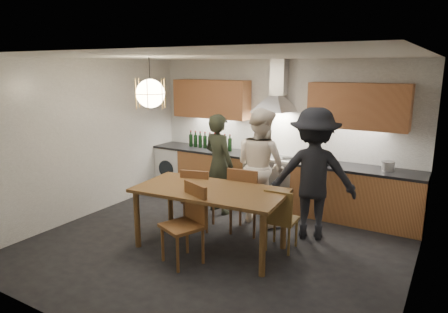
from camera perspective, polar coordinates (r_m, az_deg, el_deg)
The scene contains 17 objects.
ground at distance 5.79m, azimuth -1.26°, elevation -12.54°, with size 5.00×5.00×0.00m, color black.
room_shell at distance 5.29m, azimuth -1.35°, elevation 4.42°, with size 5.02×4.52×2.61m.
counter_run at distance 7.24m, azimuth 7.10°, elevation -3.56°, with size 5.00×0.62×0.90m.
range_stove at distance 7.25m, azimuth 6.91°, elevation -3.61°, with size 0.90×0.60×0.92m.
wall_fixtures at distance 7.09m, azimuth 7.62°, elevation 7.79°, with size 4.30×0.54×1.10m.
pendant_lamp at distance 5.76m, azimuth -10.47°, elevation 8.84°, with size 0.43×0.43×0.70m.
dining_table at distance 5.44m, azimuth -2.03°, elevation -5.64°, with size 2.11×1.18×0.86m.
chair_back_left at distance 6.11m, azimuth -3.88°, elevation -5.55°, with size 0.54×0.54×0.97m.
chair_back_mid at distance 5.94m, azimuth 3.00°, elevation -5.76°, with size 0.51×0.51×1.03m.
chair_back_right at distance 5.48m, azimuth 8.00°, elevation -8.43°, with size 0.42×0.42×0.88m.
chair_front at distance 5.17m, azimuth -5.11°, elevation -8.72°, with size 0.60×0.60×1.02m.
person_left at distance 6.77m, azimuth -0.74°, elevation -1.08°, with size 0.62×0.41×1.71m, color black.
person_mid at distance 6.36m, azimuth 5.24°, elevation -1.38°, with size 0.90×0.70×1.85m, color white.
person_right at distance 5.90m, azimuth 12.64°, elevation -2.45°, with size 1.24×0.71×1.91m, color black.
mixing_bowl at distance 6.73m, azimuth 13.98°, elevation -0.84°, with size 0.29×0.29×0.07m, color #ABAAAE.
stock_pot at distance 6.66m, azimuth 22.38°, elevation -1.30°, with size 0.19×0.19×0.13m, color #AEADB1.
wine_bottles at distance 7.77m, azimuth -2.04°, elevation 2.27°, with size 0.98×0.08×0.32m.
Camera 1 is at (2.78, -4.43, 2.47)m, focal length 32.00 mm.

